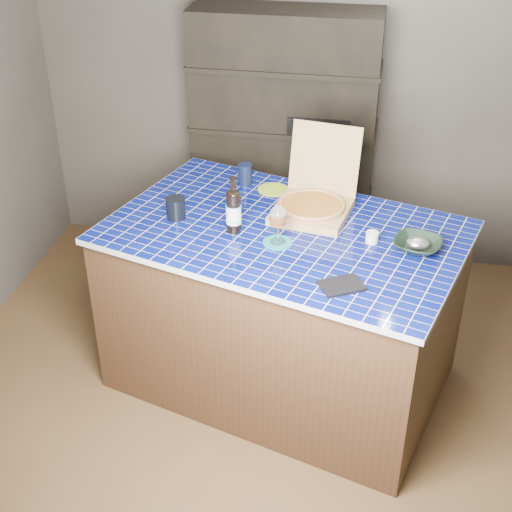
% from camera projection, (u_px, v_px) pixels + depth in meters
% --- Properties ---
extents(room, '(3.50, 3.50, 3.50)m').
position_uv_depth(room, '(235.00, 202.00, 3.34)').
color(room, brown).
rests_on(room, ground).
extents(shelving_unit, '(1.20, 0.41, 1.80)m').
position_uv_depth(shelving_unit, '(284.00, 146.00, 4.80)').
color(shelving_unit, black).
rests_on(shelving_unit, floor).
extents(kitchen_island, '(2.04, 1.60, 0.98)m').
position_uv_depth(kitchen_island, '(283.00, 307.00, 3.92)').
color(kitchen_island, '#402319').
rests_on(kitchen_island, floor).
extents(pizza_box, '(0.45, 0.52, 0.42)m').
position_uv_depth(pizza_box, '(313.00, 203.00, 3.78)').
color(pizza_box, '#A27F53').
rests_on(pizza_box, kitchen_island).
extents(mead_bottle, '(0.08, 0.08, 0.30)m').
position_uv_depth(mead_bottle, '(234.00, 210.00, 3.59)').
color(mead_bottle, black).
rests_on(mead_bottle, kitchen_island).
extents(teal_trivet, '(0.15, 0.15, 0.01)m').
position_uv_depth(teal_trivet, '(278.00, 243.00, 3.54)').
color(teal_trivet, '#17747B').
rests_on(teal_trivet, kitchen_island).
extents(wine_glass, '(0.09, 0.09, 0.20)m').
position_uv_depth(wine_glass, '(278.00, 218.00, 3.47)').
color(wine_glass, white).
rests_on(wine_glass, teal_trivet).
extents(tumbler, '(0.10, 0.10, 0.11)m').
position_uv_depth(tumbler, '(176.00, 208.00, 3.74)').
color(tumbler, black).
rests_on(tumbler, kitchen_island).
extents(dvd_case, '(0.23, 0.21, 0.02)m').
position_uv_depth(dvd_case, '(342.00, 286.00, 3.21)').
color(dvd_case, black).
rests_on(dvd_case, kitchen_island).
extents(bowl, '(0.28, 0.28, 0.06)m').
position_uv_depth(bowl, '(417.00, 245.00, 3.47)').
color(bowl, black).
rests_on(bowl, kitchen_island).
extents(foil_contents, '(0.11, 0.09, 0.05)m').
position_uv_depth(foil_contents, '(418.00, 243.00, 3.47)').
color(foil_contents, silver).
rests_on(foil_contents, bowl).
extents(white_jar, '(0.06, 0.06, 0.05)m').
position_uv_depth(white_jar, '(372.00, 237.00, 3.54)').
color(white_jar, silver).
rests_on(white_jar, kitchen_island).
extents(navy_cup, '(0.08, 0.08, 0.13)m').
position_uv_depth(navy_cup, '(245.00, 174.00, 4.08)').
color(navy_cup, black).
rests_on(navy_cup, kitchen_island).
extents(green_trivet, '(0.18, 0.18, 0.01)m').
position_uv_depth(green_trivet, '(273.00, 189.00, 4.05)').
color(green_trivet, '#91AA24').
rests_on(green_trivet, kitchen_island).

